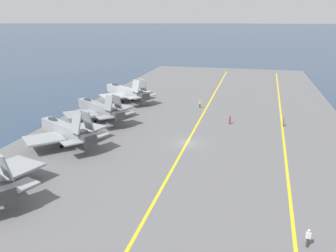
# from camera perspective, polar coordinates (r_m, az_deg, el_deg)

# --- Properties ---
(ground_plane) EXTENTS (2000.00, 2000.00, 0.00)m
(ground_plane) POSITION_cam_1_polar(r_m,az_deg,el_deg) (58.56, 3.08, -3.05)
(ground_plane) COLOR navy
(carrier_deck) EXTENTS (178.00, 55.82, 0.40)m
(carrier_deck) POSITION_cam_1_polar(r_m,az_deg,el_deg) (58.49, 3.08, -2.86)
(carrier_deck) COLOR slate
(carrier_deck) RESTS_ON ground
(deck_stripe_foul_line) EXTENTS (160.14, 5.37, 0.01)m
(deck_stripe_foul_line) POSITION_cam_1_polar(r_m,az_deg,el_deg) (57.86, 18.23, -3.76)
(deck_stripe_foul_line) COLOR yellow
(deck_stripe_foul_line) RESTS_ON carrier_deck
(deck_stripe_centerline) EXTENTS (160.20, 0.36, 0.01)m
(deck_stripe_centerline) POSITION_cam_1_polar(r_m,az_deg,el_deg) (58.42, 3.08, -2.67)
(deck_stripe_centerline) COLOR yellow
(deck_stripe_centerline) RESTS_ON carrier_deck
(parked_jet_second) EXTENTS (13.31, 15.13, 6.54)m
(parked_jet_second) POSITION_cam_1_polar(r_m,az_deg,el_deg) (58.81, -16.21, -0.60)
(parked_jet_second) COLOR gray
(parked_jet_second) RESTS_ON carrier_deck
(parked_jet_third) EXTENTS (14.35, 16.04, 6.05)m
(parked_jet_third) POSITION_cam_1_polar(r_m,az_deg,el_deg) (71.38, -11.18, 2.82)
(parked_jet_third) COLOR gray
(parked_jet_third) RESTS_ON carrier_deck
(parked_jet_fourth) EXTENTS (13.98, 16.46, 6.06)m
(parked_jet_fourth) POSITION_cam_1_polar(r_m,az_deg,el_deg) (87.04, -6.91, 5.52)
(parked_jet_fourth) COLOR #9EA3A8
(parked_jet_fourth) RESTS_ON carrier_deck
(crew_brown_vest) EXTENTS (0.39, 0.27, 1.76)m
(crew_brown_vest) POSITION_cam_1_polar(r_m,az_deg,el_deg) (69.97, 18.04, 0.69)
(crew_brown_vest) COLOR #4C473D
(crew_brown_vest) RESTS_ON carrier_deck
(crew_red_vest) EXTENTS (0.43, 0.33, 1.71)m
(crew_red_vest) POSITION_cam_1_polar(r_m,az_deg,el_deg) (68.95, 9.91, 1.04)
(crew_red_vest) COLOR #232328
(crew_red_vest) RESTS_ON carrier_deck
(crew_white_vest) EXTENTS (0.37, 0.44, 1.81)m
(crew_white_vest) POSITION_cam_1_polar(r_m,az_deg,el_deg) (35.50, 21.56, -16.26)
(crew_white_vest) COLOR #383328
(crew_white_vest) RESTS_ON carrier_deck
(crew_yellow_vest) EXTENTS (0.43, 0.46, 1.76)m
(crew_yellow_vest) POSITION_cam_1_polar(r_m,az_deg,el_deg) (80.50, 5.15, 3.59)
(crew_yellow_vest) COLOR #232328
(crew_yellow_vest) RESTS_ON carrier_deck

